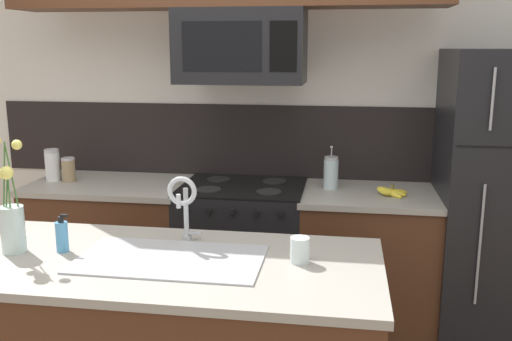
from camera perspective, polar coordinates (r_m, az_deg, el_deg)
The scene contains 15 objects.
rear_partition at distance 3.79m, azimuth 4.15°, elevation 5.23°, with size 5.20×0.10×2.60m, color silver.
splash_band at distance 3.79m, azimuth -0.48°, elevation 2.98°, with size 3.49×0.01×0.48m, color black.
back_counter_left at distance 3.90m, azimuth -14.03°, elevation -7.66°, with size 1.00×0.65×0.91m.
back_counter_right at distance 3.61m, azimuth 11.02°, elevation -9.15°, with size 0.82×0.65×0.91m.
stove_range at distance 3.66m, azimuth -1.30°, elevation -8.54°, with size 0.76×0.64×0.93m.
microwave at distance 3.40m, azimuth -1.48°, elevation 12.29°, with size 0.74×0.40×0.42m.
storage_jar_tall at distance 3.92m, azimuth -19.67°, elevation 0.52°, with size 0.09×0.09×0.21m.
storage_jar_medium at distance 3.87m, azimuth -18.23°, elevation 0.09°, with size 0.09×0.09×0.16m.
banana_bunch at distance 3.42m, azimuth 13.46°, elevation -2.12°, with size 0.19×0.15×0.08m.
french_press at distance 3.51m, azimuth 7.50°, elevation -0.22°, with size 0.09×0.09×0.27m.
kitchen_sink at distance 2.41m, azimuth -8.55°, elevation -10.36°, with size 0.76×0.43×0.16m.
sink_faucet at distance 2.52m, azimuth -7.29°, elevation -2.92°, with size 0.14×0.14×0.31m.
dish_soap_bottle at distance 2.56m, azimuth -18.83°, elevation -6.22°, with size 0.06×0.05×0.16m.
drinking_glass at distance 2.32m, azimuth 4.40°, elevation -7.93°, with size 0.08×0.08×0.11m.
flower_vase at distance 2.61m, azimuth -23.26°, elevation -4.64°, with size 0.14×0.11×0.50m.
Camera 1 is at (0.61, -2.47, 1.76)m, focal length 40.00 mm.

